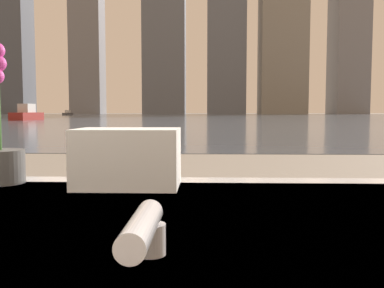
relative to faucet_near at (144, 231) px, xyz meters
The scene contains 10 objects.
faucet_near is the anchor object (origin of this frame).
potted_orchid 0.84m from the faucet_near, 127.74° to the left, with size 0.14×0.14×0.40m.
towel_stack 0.63m from the faucet_near, 102.27° to the left, with size 0.28×0.19×0.16m.
harbor_water 61.84m from the faucet_near, 89.86° to the left, with size 180.00×110.00×0.01m.
harbor_boat_1 37.65m from the faucet_near, 113.18° to the left, with size 1.56×3.72×1.36m.
harbor_boat_2 84.43m from the faucet_near, 108.12° to the left, with size 1.41×2.70×0.96m.
skyline_tower_0 132.33m from the faucet_near, 114.04° to the left, with size 7.01×9.11×59.91m.
skyline_tower_1 125.32m from the faucet_near, 105.50° to the left, with size 8.40×7.61×56.02m.
skyline_tower_2 120.51m from the faucet_near, 95.49° to the left, with size 11.38×8.93×46.27m.
skyline_tower_4 121.24m from the faucet_near, 79.98° to the left, with size 12.23×10.63×40.09m.
Camera 1 is at (-0.07, -0.38, 0.74)m, focal length 40.00 mm.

